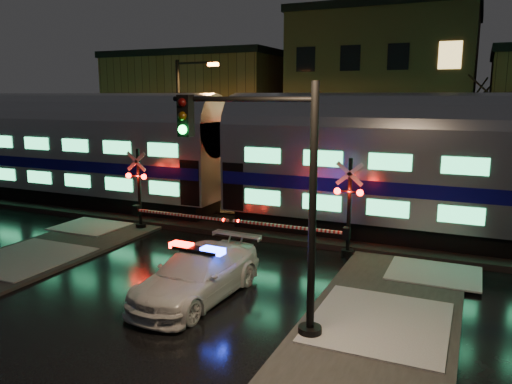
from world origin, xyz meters
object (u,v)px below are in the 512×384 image
(crossing_signal_left, at_px, (145,198))
(streetlight, at_px, (183,121))
(police_car, at_px, (197,274))
(traffic_light, at_px, (273,204))
(crossing_signal_right, at_px, (339,217))

(crossing_signal_left, distance_m, streetlight, 7.68)
(police_car, distance_m, traffic_light, 4.08)
(crossing_signal_right, xyz_separation_m, crossing_signal_left, (-8.88, -0.00, -0.03))
(police_car, xyz_separation_m, crossing_signal_left, (-6.04, 5.63, 0.77))
(crossing_signal_left, distance_m, traffic_light, 11.35)
(crossing_signal_right, xyz_separation_m, traffic_light, (0.06, -6.73, 1.84))
(streetlight, bearing_deg, crossing_signal_right, -31.36)
(crossing_signal_right, height_order, streetlight, streetlight)
(crossing_signal_right, relative_size, crossing_signal_left, 1.02)
(crossing_signal_right, relative_size, streetlight, 0.67)
(traffic_light, bearing_deg, streetlight, 131.46)
(police_car, bearing_deg, crossing_signal_left, 140.46)
(traffic_light, bearing_deg, crossing_signal_right, 92.54)
(crossing_signal_right, bearing_deg, streetlight, 148.64)
(police_car, height_order, crossing_signal_right, crossing_signal_right)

